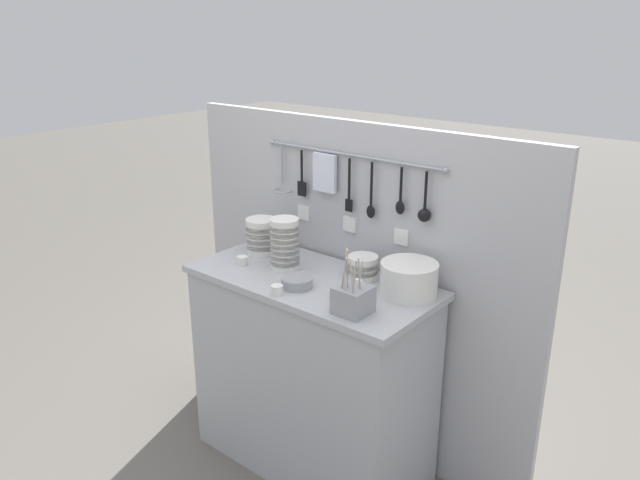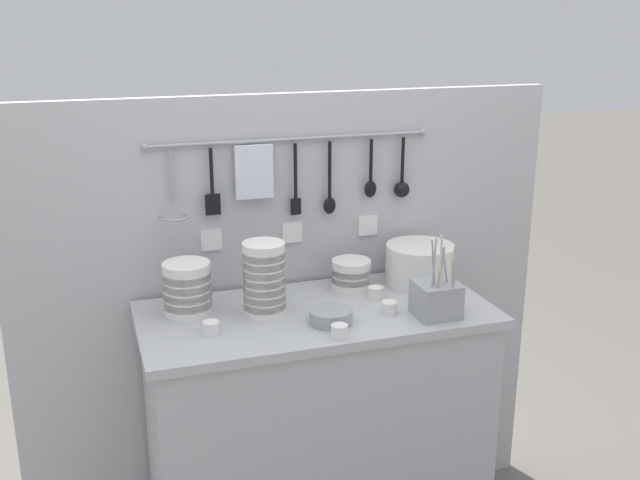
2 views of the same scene
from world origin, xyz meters
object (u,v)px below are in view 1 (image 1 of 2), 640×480
Objects in this scene: steel_mixing_bowl at (297,282)px; bowl_stack_wide_centre at (285,244)px; cup_centre at (277,290)px; plate_stack at (409,279)px; cup_edge_far at (356,284)px; cup_edge_near at (242,261)px; bowl_stack_tall_left at (363,267)px; cup_mid_row at (335,294)px; bowl_stack_short_front at (262,236)px; cutlery_caddy at (353,299)px.

bowl_stack_wide_centre is at bearing 146.07° from steel_mixing_bowl.
steel_mixing_bowl is 2.70× the size of cup_centre.
plate_stack is 0.47m from steel_mixing_bowl.
cup_edge_near is at bearing -168.69° from cup_edge_far.
bowl_stack_tall_left is 0.56× the size of bowl_stack_wide_centre.
cup_mid_row is at bearing -93.54° from cup_edge_far.
bowl_stack_tall_left is 0.37m from bowl_stack_wide_centre.
bowl_stack_wide_centre is 4.80× the size of cup_edge_far.
plate_stack reaches higher than steel_mixing_bowl.
cup_edge_far is at bearing 34.57° from steel_mixing_bowl.
bowl_stack_short_front is at bearing 103.55° from cup_edge_near.
bowl_stack_short_front is 0.63× the size of cutlery_caddy.
bowl_stack_wide_centre is 0.40m from cup_edge_far.
bowl_stack_tall_left is 0.56× the size of plate_stack.
bowl_stack_tall_left is 0.35m from cutlery_caddy.
bowl_stack_short_front reaches higher than cup_edge_far.
plate_stack is at bearing 14.95° from cup_edge_near.
bowl_stack_tall_left is 0.99× the size of steel_mixing_bowl.
cutlery_caddy is (0.73, -0.25, -0.03)m from bowl_stack_short_front.
plate_stack is 4.77× the size of cup_edge_near.
cup_centre is (-0.01, -0.11, -0.00)m from steel_mixing_bowl.
cutlery_caddy is 5.47× the size of cup_edge_far.
cup_centre is 1.00× the size of cup_mid_row.
cutlery_caddy is 0.15m from cup_mid_row.
bowl_stack_wide_centre reaches higher than cup_edge_near.
cup_edge_near is (-0.56, 0.02, 0.00)m from cup_mid_row.
cup_centre and cup_mid_row have the same top height.
steel_mixing_bowl is at bearing -145.43° from cup_edge_far.
cup_edge_far is at bearing 123.43° from cutlery_caddy.
bowl_stack_wide_centre is 0.23m from steel_mixing_bowl.
cutlery_caddy is at bearing -18.22° from bowl_stack_wide_centre.
bowl_stack_short_front is 3.45× the size of cup_mid_row.
steel_mixing_bowl is 2.70× the size of cup_edge_near.
bowl_stack_short_front is 3.45× the size of cup_centre.
bowl_stack_wide_centre reaches higher than cup_edge_far.
steel_mixing_bowl is 0.36m from cup_edge_near.
bowl_stack_short_front reaches higher than cup_centre.
cup_centre is at bearing -140.53° from plate_stack.
plate_stack is at bearing 29.86° from steel_mixing_bowl.
bowl_stack_wide_centre is at bearing 125.34° from cup_centre.
plate_stack is 0.23m from cup_edge_far.
bowl_stack_tall_left is 0.12m from cup_edge_far.
bowl_stack_short_front reaches higher than steel_mixing_bowl.
cup_mid_row is (-0.13, 0.06, -0.04)m from cutlery_caddy.
cup_centre is 0.34m from cup_edge_far.
bowl_stack_wide_centre is 1.01× the size of plate_stack.
cup_centre is 1.00× the size of cup_edge_near.
cup_centre is (-0.42, -0.35, -0.05)m from plate_stack.
cup_centre is at bearing -21.81° from cup_edge_near.
cup_mid_row is at bearing -16.54° from bowl_stack_wide_centre.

